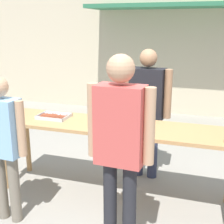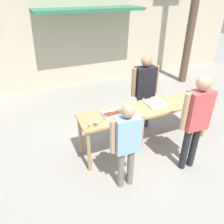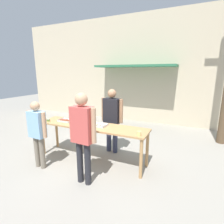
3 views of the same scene
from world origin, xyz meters
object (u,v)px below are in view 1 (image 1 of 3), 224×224
Objects in this scene: person_server_behind_table at (147,103)px; person_customer_holding_hotdog at (3,138)px; food_tray_sausages at (54,117)px; condiment_jar_mustard at (8,117)px; person_customer_with_cup at (120,139)px; condiment_jar_ketchup at (16,117)px; food_tray_buns at (129,124)px.

person_server_behind_table reaches higher than person_customer_holding_hotdog.
food_tray_sausages is at bearing -94.97° from person_customer_holding_hotdog.
condiment_jar_mustard is 0.04× the size of person_server_behind_table.
person_customer_with_cup is (1.25, -0.07, 0.16)m from person_customer_holding_hotdog.
condiment_jar_ketchup is 1.68m from person_customer_with_cup.
food_tray_buns is (0.97, 0.00, 0.01)m from food_tray_sausages.
food_tray_buns is 1.39m from condiment_jar_ketchup.
person_customer_holding_hotdog reaches higher than condiment_jar_ketchup.
person_customer_holding_hotdog is (0.38, -0.60, -0.02)m from condiment_jar_mustard.
food_tray_buns is 0.23× the size of person_server_behind_table.
food_tray_buns is 5.34× the size of condiment_jar_ketchup.
person_server_behind_table is (1.44, 0.82, 0.09)m from condiment_jar_ketchup.
food_tray_buns is at bearing 9.41° from condiment_jar_mustard.
food_tray_buns is at bearing -139.39° from person_customer_holding_hotdog.
person_server_behind_table is at bearing 82.89° from food_tray_buns.
food_tray_buns is 0.22× the size of person_customer_with_cup.
condiment_jar_mustard is 1.77m from person_customer_with_cup.
person_customer_holding_hotdog is (-1.09, -0.84, -0.01)m from food_tray_buns.
condiment_jar_mustard is 1.00× the size of condiment_jar_ketchup.
condiment_jar_ketchup is (0.10, 0.02, 0.00)m from condiment_jar_mustard.
condiment_jar_mustard is 0.71m from person_customer_holding_hotdog.
person_customer_with_cup is (0.16, -0.91, 0.15)m from food_tray_buns.
food_tray_sausages is 0.24× the size of person_customer_holding_hotdog.
person_server_behind_table reaches higher than food_tray_buns.
person_customer_holding_hotdog reaches higher than food_tray_sausages.
condiment_jar_ketchup reaches higher than food_tray_sausages.
condiment_jar_ketchup is at bearing -145.78° from person_server_behind_table.
condiment_jar_ketchup reaches higher than food_tray_buns.
food_tray_buns is 1.38m from person_customer_holding_hotdog.
person_customer_with_cup reaches higher than food_tray_sausages.
food_tray_buns is at bearing 9.29° from condiment_jar_ketchup.
condiment_jar_mustard is 0.10m from condiment_jar_ketchup.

